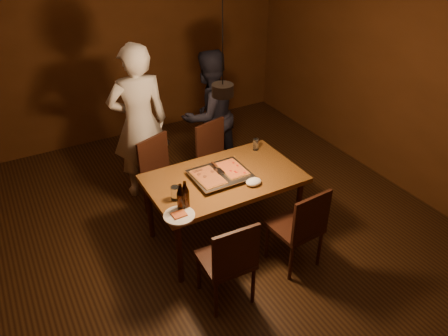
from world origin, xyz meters
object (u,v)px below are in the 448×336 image
chair_near_right (302,223)px  plate_slice (179,215)px  pizza_tray (220,176)px  beer_bottle_a (181,197)px  chair_far_right (216,152)px  pendant_lamp (223,89)px  diner_dark (209,115)px  chair_far_left (161,169)px  diner_white (139,123)px  dining_table (224,183)px  chair_near_left (230,257)px  beer_bottle_b (185,195)px

chair_near_right → plate_slice: (-1.05, 0.39, 0.22)m
chair_near_right → pizza_tray: chair_near_right is taller
beer_bottle_a → plate_slice: 0.16m
chair_far_right → chair_near_right: bearing=78.5°
pizza_tray → beer_bottle_a: beer_bottle_a is taller
pizza_tray → pendant_lamp: (-0.09, -0.21, 0.99)m
chair_near_right → pendant_lamp: (-0.54, 0.53, 1.22)m
chair_near_right → diner_dark: diner_dark is taller
chair_far_left → diner_white: (-0.04, 0.45, 0.38)m
diner_white → pizza_tray: bearing=113.3°
dining_table → chair_far_right: bearing=66.9°
beer_bottle_a → diner_dark: size_ratio=0.17×
chair_near_left → pizza_tray: 0.91m
plate_slice → diner_dark: (1.13, 1.60, 0.04)m
beer_bottle_a → diner_white: (0.17, 1.49, 0.03)m
chair_near_left → beer_bottle_a: 0.66m
diner_dark → beer_bottle_a: bearing=42.7°
diner_white → diner_dark: 0.91m
dining_table → chair_far_left: bearing=116.4°
dining_table → diner_dark: 1.34m
chair_far_left → beer_bottle_b: 1.10m
pizza_tray → beer_bottle_b: bearing=-150.7°
dining_table → beer_bottle_b: size_ratio=5.49×
pizza_tray → plate_slice: (-0.60, -0.36, -0.01)m
chair_far_right → pendant_lamp: pendant_lamp is taller
chair_near_left → diner_white: diner_white is taller
diner_white → beer_bottle_a: bearing=89.5°
pizza_tray → plate_slice: bearing=-148.6°
dining_table → chair_far_right: (0.33, 0.78, -0.14)m
chair_far_left → chair_far_right: bearing=161.2°
chair_far_left → chair_near_left: (-0.02, -1.56, 0.00)m
beer_bottle_b → pendant_lamp: bearing=8.4°
chair_far_right → pizza_tray: bearing=50.2°
chair_far_left → pizza_tray: chair_far_left is taller
chair_near_left → chair_near_right: 0.80m
dining_table → beer_bottle_b: bearing=-153.3°
pizza_tray → beer_bottle_b: (-0.50, -0.27, 0.11)m
dining_table → diner_white: diner_white is taller
pendant_lamp → beer_bottle_a: bearing=-171.5°
chair_far_left → diner_dark: size_ratio=0.34×
dining_table → chair_near_left: bearing=-116.1°
beer_bottle_b → pendant_lamp: 0.97m
dining_table → chair_far_right: size_ratio=2.94×
pendant_lamp → diner_dark: bearing=67.0°
pendant_lamp → chair_far_left: bearing=104.2°
dining_table → beer_bottle_a: beer_bottle_a is taller
chair_near_right → beer_bottle_b: 1.11m
dining_table → beer_bottle_a: bearing=-154.5°
dining_table → chair_far_left: 0.85m
chair_far_right → diner_dark: 0.55m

